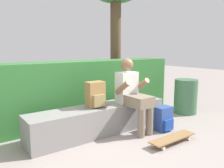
% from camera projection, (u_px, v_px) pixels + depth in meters
% --- Properties ---
extents(ground_plane, '(24.00, 24.00, 0.00)m').
position_uv_depth(ground_plane, '(110.00, 137.00, 3.46)').
color(ground_plane, gray).
extents(bench_main, '(2.37, 0.49, 0.44)m').
position_uv_depth(bench_main, '(101.00, 119.00, 3.63)').
color(bench_main, gray).
rests_on(bench_main, ground).
extents(person_skater, '(0.49, 0.62, 1.19)m').
position_uv_depth(person_skater, '(132.00, 92.00, 3.67)').
color(person_skater, white).
rests_on(person_skater, ground).
extents(skateboard_near_person, '(0.80, 0.20, 0.09)m').
position_uv_depth(skateboard_near_person, '(173.00, 138.00, 3.23)').
color(skateboard_near_person, olive).
rests_on(skateboard_near_person, ground).
extents(backpack_on_bench, '(0.28, 0.23, 0.40)m').
position_uv_depth(backpack_on_bench, '(95.00, 95.00, 3.50)').
color(backpack_on_bench, '#A37A47').
rests_on(backpack_on_bench, bench_main).
extents(backpack_on_ground, '(0.28, 0.23, 0.40)m').
position_uv_depth(backpack_on_ground, '(164.00, 119.00, 3.73)').
color(backpack_on_ground, '#2D4C99').
rests_on(backpack_on_ground, ground).
extents(hedge_row, '(4.65, 0.59, 1.12)m').
position_uv_depth(hedge_row, '(65.00, 93.00, 4.07)').
color(hedge_row, '#2F6B2F').
rests_on(hedge_row, ground).
extents(trash_bin, '(0.47, 0.47, 0.71)m').
position_uv_depth(trash_bin, '(186.00, 96.00, 4.71)').
color(trash_bin, '#3D6B47').
rests_on(trash_bin, ground).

